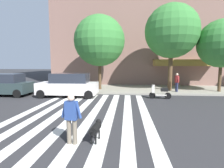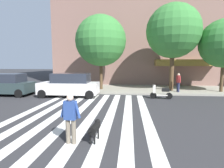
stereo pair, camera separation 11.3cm
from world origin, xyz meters
name	(u,v)px [view 1 (the left image)]	position (x,y,z in m)	size (l,w,h in m)	color
ground_plane	(90,123)	(0.00, 7.45, 0.00)	(160.00, 160.00, 0.00)	#2B2B2D
sidewalk_far	(111,89)	(0.00, 17.91, 0.07)	(80.00, 6.00, 0.15)	gray
crosswalk_stripes	(77,123)	(-0.59, 7.45, 0.00)	(6.75, 14.31, 0.01)	silver
parked_car_near_curb	(2,85)	(-8.67, 13.61, 0.90)	(4.78, 1.90, 1.81)	#283737
parked_car_behind_first	(69,85)	(-3.03, 13.61, 0.92)	(4.67, 1.97, 1.87)	silver
parked_scooter	(160,92)	(4.10, 13.36, 0.48)	(1.63, 0.50, 1.11)	black
street_tree_nearest	(99,41)	(-1.06, 17.04, 4.80)	(4.84, 4.84, 7.08)	#4C3823
street_tree_middle	(172,31)	(5.60, 16.85, 5.54)	(4.87, 4.87, 7.84)	#4C3823
street_tree_further	(222,44)	(9.86, 16.47, 4.37)	(4.20, 4.20, 6.33)	#4C3823
pedestrian_dog_walker	(71,116)	(-0.16, 5.44, 0.93)	(0.71, 0.28, 1.64)	#6B6051
dog_on_leash	(96,128)	(0.58, 5.74, 0.44)	(0.32, 1.03, 0.65)	black
pedestrian_bystander	(177,81)	(6.00, 15.97, 1.08)	(0.32, 0.71, 1.64)	#282D4C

